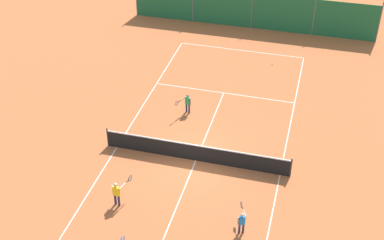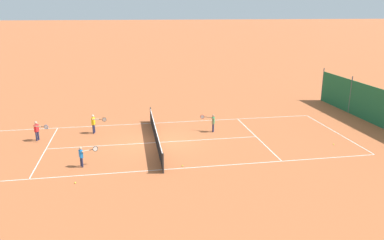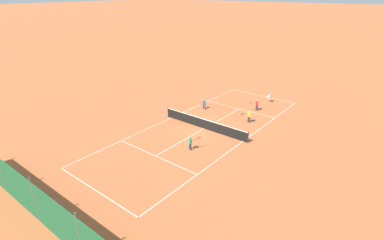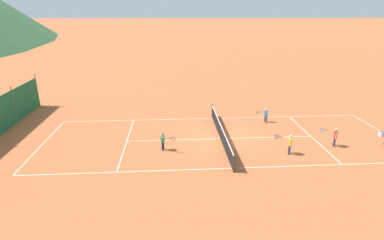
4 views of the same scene
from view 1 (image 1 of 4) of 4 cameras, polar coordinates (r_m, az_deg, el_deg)
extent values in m
plane|color=#B25B33|center=(26.06, 0.41, -4.34)|extent=(600.00, 600.00, 0.00)
cube|color=white|center=(35.85, 5.28, 7.41)|extent=(8.25, 0.05, 0.01)
cube|color=white|center=(27.15, -8.00, -2.87)|extent=(0.05, 23.85, 0.01)
cube|color=white|center=(25.58, 9.37, -5.79)|extent=(0.05, 23.85, 0.01)
cube|color=white|center=(31.14, 3.40, 2.90)|extent=(8.20, 0.05, 0.01)
cube|color=white|center=(26.06, 0.41, -4.33)|extent=(0.05, 12.80, 0.01)
cylinder|color=#2D2D2D|center=(26.99, -8.97, -1.83)|extent=(0.08, 0.08, 1.06)
cylinder|color=#2D2D2D|center=(25.23, 10.50, -5.03)|extent=(0.08, 0.08, 1.06)
cube|color=black|center=(25.78, 0.41, -3.56)|extent=(9.10, 0.02, 0.91)
cube|color=white|center=(25.48, 0.42, -2.72)|extent=(9.10, 0.04, 0.06)
cube|color=#1E6038|center=(38.51, 6.40, 11.51)|extent=(17.20, 0.04, 2.60)
cylinder|color=#59595E|center=(39.25, 0.08, 12.43)|extent=(0.08, 0.08, 2.90)
cylinder|color=#59595E|center=(38.45, 6.41, 11.71)|extent=(0.08, 0.08, 2.90)
cylinder|color=#59595E|center=(38.13, 12.90, 10.83)|extent=(0.08, 0.08, 2.90)
cylinder|color=#59595E|center=(38.28, 19.37, 9.81)|extent=(0.08, 0.08, 2.90)
torus|color=#1E4CB2|center=(21.21, -7.43, -12.53)|extent=(0.12, 0.27, 0.28)
cylinder|color=silver|center=(21.21, -7.43, -12.53)|extent=(0.09, 0.23, 0.25)
cylinder|color=#23284C|center=(22.51, 5.07, -11.44)|extent=(0.09, 0.09, 0.51)
cylinder|color=#23284C|center=(22.55, 5.49, -11.38)|extent=(0.09, 0.09, 0.51)
cube|color=blue|center=(22.20, 5.34, -10.60)|extent=(0.29, 0.24, 0.40)
sphere|color=tan|center=(21.99, 5.39, -10.05)|extent=(0.16, 0.16, 0.16)
cylinder|color=tan|center=(22.17, 4.94, -10.66)|extent=(0.06, 0.06, 0.40)
cylinder|color=tan|center=(22.26, 5.63, -9.90)|extent=(0.23, 0.38, 0.06)
cylinder|color=black|center=(22.46, 5.43, -9.38)|extent=(0.10, 0.18, 0.03)
torus|color=black|center=(22.61, 5.28, -8.98)|extent=(0.14, 0.26, 0.28)
cylinder|color=silver|center=(22.61, 5.28, -8.98)|extent=(0.11, 0.23, 0.25)
cylinder|color=#23284C|center=(29.21, -0.31, 1.21)|extent=(0.10, 0.10, 0.55)
cylinder|color=#23284C|center=(29.30, -0.59, 1.33)|extent=(0.10, 0.10, 0.55)
cube|color=#239E5B|center=(28.98, -0.45, 2.07)|extent=(0.30, 0.24, 0.43)
sphere|color=#A37556|center=(28.81, -0.46, 2.62)|extent=(0.17, 0.17, 0.17)
cylinder|color=#A37556|center=(28.90, -0.18, 1.97)|extent=(0.06, 0.06, 0.43)
cylinder|color=#A37556|center=(28.83, -0.98, 2.28)|extent=(0.21, 0.42, 0.06)
cylinder|color=black|center=(28.63, -1.36, 2.01)|extent=(0.10, 0.19, 0.03)
torus|color=red|center=(28.47, -1.65, 1.80)|extent=(0.12, 0.27, 0.28)
cylinder|color=silver|center=(28.47, -1.65, 1.80)|extent=(0.09, 0.23, 0.25)
cylinder|color=#23284C|center=(23.84, -8.18, -8.34)|extent=(0.10, 0.10, 0.59)
cylinder|color=#23284C|center=(23.75, -7.81, -8.51)|extent=(0.10, 0.10, 0.59)
cube|color=yellow|center=(23.44, -8.10, -7.50)|extent=(0.32, 0.23, 0.46)
sphere|color=beige|center=(23.21, -8.17, -6.87)|extent=(0.18, 0.18, 0.18)
cylinder|color=beige|center=(23.53, -8.45, -7.34)|extent=(0.07, 0.07, 0.46)
cylinder|color=beige|center=(23.36, -7.44, -7.00)|extent=(0.18, 0.46, 0.07)
cylinder|color=black|center=(23.56, -6.96, -6.54)|extent=(0.08, 0.21, 0.03)
torus|color=black|center=(23.70, -6.62, -6.21)|extent=(0.09, 0.28, 0.28)
cylinder|color=silver|center=(23.70, -6.62, -6.21)|extent=(0.07, 0.24, 0.25)
sphere|color=#CCE033|center=(34.33, 8.55, 5.89)|extent=(0.07, 0.07, 0.07)
sphere|color=#CCE033|center=(26.39, 9.12, -4.20)|extent=(0.07, 0.07, 0.07)
camera|label=2|loc=(25.92, 52.63, 0.73)|focal=35.00mm
camera|label=3|loc=(44.84, -12.89, 28.31)|focal=28.00mm
camera|label=4|loc=(33.89, -31.59, 16.24)|focal=28.00mm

